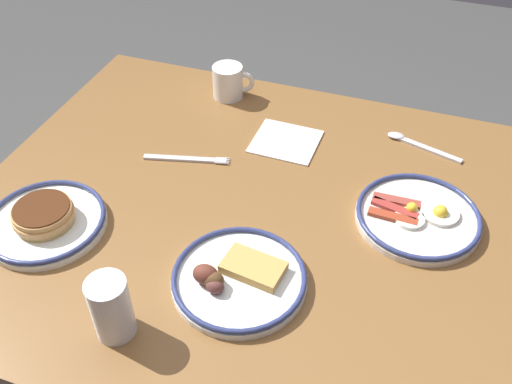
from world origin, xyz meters
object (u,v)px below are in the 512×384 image
Objects in this scene: plate_near_main at (418,216)px; coffee_mug at (229,81)px; paper_napkin at (286,142)px; plate_far_companion at (238,278)px; drinking_glass at (112,310)px; tea_spoon at (413,143)px; plate_center_pancakes at (45,220)px; fork_near at (187,159)px.

coffee_mug is (0.53, -0.31, 0.03)m from plate_near_main.
plate_far_companion is at bearing 95.61° from paper_napkin.
drinking_glass is 0.61m from paper_napkin.
paper_napkin is 0.84× the size of tea_spoon.
plate_center_pancakes is 1.59× the size of paper_napkin.
fork_near is at bearing -121.73° from plate_center_pancakes.
coffee_mug is at bearing -30.25° from plate_near_main.
plate_near_main is 1.01× the size of plate_far_companion.
plate_near_main is 0.39m from plate_far_companion.
fork_near is 0.53m from tea_spoon.
plate_center_pancakes reaches higher than tea_spoon.
plate_far_companion is (0.29, 0.27, 0.00)m from plate_near_main.
paper_napkin is 0.77× the size of fork_near.
plate_far_companion is at bearing 43.28° from plate_near_main.
plate_far_companion reaches higher than tea_spoon.
plate_center_pancakes is at bearing -1.11° from plate_far_companion.
fork_near is at bearing 25.60° from tea_spoon.
tea_spoon is at bearing -80.73° from plate_near_main.
coffee_mug is 0.25m from paper_napkin.
plate_far_companion is at bearing 65.02° from tea_spoon.
drinking_glass is (-0.25, 0.17, 0.04)m from plate_center_pancakes.
fork_near is at bearing -2.78° from plate_near_main.
plate_far_companion is 2.31× the size of coffee_mug.
plate_near_main is 0.52m from fork_near.
plate_center_pancakes is (0.70, 0.26, 0.01)m from plate_near_main.
plate_far_companion is at bearing -134.40° from drinking_glass.
drinking_glass is (0.16, 0.16, 0.04)m from plate_far_companion.
tea_spoon is (0.04, -0.25, -0.01)m from plate_near_main.
coffee_mug is 0.74m from drinking_glass.
drinking_glass is at bearing 78.99° from paper_napkin.
drinking_glass is (-0.08, 0.74, 0.01)m from coffee_mug.
fork_near is at bearing -80.40° from drinking_glass.
fork_near is (0.08, -0.46, -0.05)m from drinking_glass.
plate_near_main is 1.28× the size of fork_near.
paper_napkin is (0.04, -0.43, -0.01)m from plate_far_companion.
plate_far_companion is 0.58m from tea_spoon.
paper_napkin is at bearing -84.39° from plate_far_companion.
drinking_glass reaches higher than plate_near_main.
drinking_glass reaches higher than plate_far_companion.
drinking_glass reaches higher than fork_near.
tea_spoon is (-0.48, -0.23, 0.00)m from fork_near.
paper_napkin is (0.33, -0.16, -0.01)m from plate_near_main.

